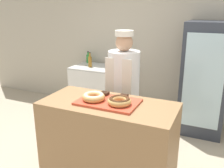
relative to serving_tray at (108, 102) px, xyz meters
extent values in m
cube|color=#BCB29E|center=(0.00, 2.13, 0.37)|extent=(8.00, 0.06, 2.70)
cube|color=#997047|center=(0.00, 0.00, -0.49)|extent=(1.43, 0.67, 0.96)
cube|color=#D84C33|center=(0.00, 0.00, 0.00)|extent=(0.63, 0.42, 0.02)
torus|color=tan|center=(-0.15, -0.04, 0.05)|extent=(0.24, 0.24, 0.07)
torus|color=beige|center=(-0.15, -0.04, 0.06)|extent=(0.22, 0.22, 0.04)
torus|color=tan|center=(0.15, -0.04, 0.05)|extent=(0.24, 0.24, 0.07)
torus|color=#472814|center=(0.15, -0.04, 0.06)|extent=(0.22, 0.22, 0.04)
cube|color=black|center=(-0.11, 0.15, 0.03)|extent=(0.08, 0.08, 0.03)
cube|color=black|center=(0.11, 0.15, 0.03)|extent=(0.08, 0.08, 0.03)
cylinder|color=#4C4C51|center=(-0.09, 0.66, -0.58)|extent=(0.29, 0.29, 0.80)
cylinder|color=white|center=(-0.09, 0.66, 0.12)|extent=(0.40, 0.40, 0.60)
cube|color=silver|center=(-0.09, 0.48, -0.27)|extent=(0.34, 0.02, 1.26)
sphere|color=tan|center=(-0.09, 0.66, 0.53)|extent=(0.22, 0.22, 0.22)
cylinder|color=white|center=(-0.09, 0.66, 0.64)|extent=(0.23, 0.23, 0.07)
cube|color=#333842|center=(0.82, 1.74, -0.11)|extent=(0.66, 0.65, 1.73)
cube|color=silver|center=(0.82, 1.41, -0.08)|extent=(0.54, 0.02, 1.39)
cube|color=silver|center=(-1.04, 1.74, -0.54)|extent=(0.90, 0.62, 0.88)
cube|color=gray|center=(-1.04, 1.74, -0.12)|extent=(0.91, 0.62, 0.01)
cylinder|color=#99661E|center=(-1.15, 1.68, -0.01)|extent=(0.06, 0.06, 0.19)
cylinder|color=#99661E|center=(-1.15, 1.68, 0.12)|extent=(0.03, 0.03, 0.07)
cylinder|color=black|center=(-1.15, 1.68, 0.16)|extent=(0.03, 0.03, 0.01)
cylinder|color=#2D8C38|center=(-1.37, 1.99, -0.03)|extent=(0.07, 0.07, 0.15)
cylinder|color=#2D8C38|center=(-1.37, 1.99, 0.08)|extent=(0.03, 0.03, 0.06)
cylinder|color=black|center=(-1.37, 1.99, 0.12)|extent=(0.04, 0.04, 0.01)
camera|label=1|loc=(1.04, -2.21, 0.96)|focal=40.00mm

